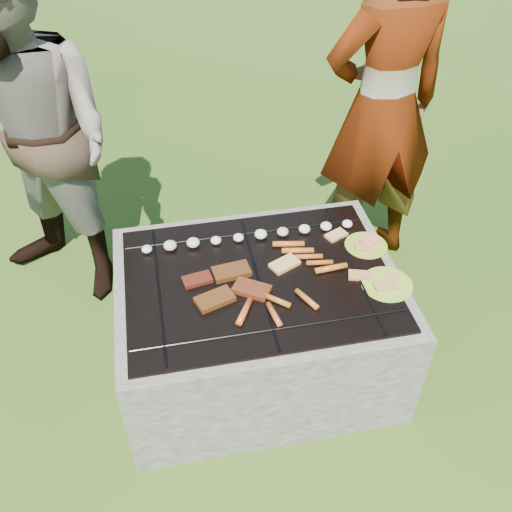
{
  "coord_description": "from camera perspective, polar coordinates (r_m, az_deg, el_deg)",
  "views": [
    {
      "loc": [
        -0.38,
        -1.84,
        2.41
      ],
      "look_at": [
        0.0,
        0.05,
        0.7
      ],
      "focal_mm": 40.0,
      "sensor_mm": 36.0,
      "label": 1
    }
  ],
  "objects": [
    {
      "name": "sausages",
      "position": [
        2.59,
        3.79,
        -2.02
      ],
      "size": [
        0.57,
        0.53,
        0.03
      ],
      "color": "orange",
      "rests_on": "fire_pit"
    },
    {
      "name": "bread_on_grate",
      "position": [
        2.7,
        5.95,
        -0.3
      ],
      "size": [
        0.46,
        0.39,
        0.02
      ],
      "color": "#F7C67E",
      "rests_on": "fire_pit"
    },
    {
      "name": "mushrooms",
      "position": [
        2.79,
        -0.9,
        2.0
      ],
      "size": [
        1.05,
        0.06,
        0.04
      ],
      "color": "#EFE7CB",
      "rests_on": "fire_pit"
    },
    {
      "name": "bystander",
      "position": [
        3.09,
        -21.15,
        10.37
      ],
      "size": [
        1.16,
        1.14,
        1.89
      ],
      "primitive_type": "imported",
      "rotation": [
        0.0,
        0.0,
        -0.7
      ],
      "color": "#A7998B",
      "rests_on": "ground"
    },
    {
      "name": "plate_far",
      "position": [
        2.82,
        10.98,
        1.04
      ],
      "size": [
        0.27,
        0.27,
        0.03
      ],
      "color": "gold",
      "rests_on": "fire_pit"
    },
    {
      "name": "fire_pit",
      "position": [
        2.84,
        0.2,
        -7.0
      ],
      "size": [
        1.3,
        1.0,
        0.62
      ],
      "color": "gray",
      "rests_on": "ground"
    },
    {
      "name": "cook",
      "position": [
        3.22,
        12.6,
        14.17
      ],
      "size": [
        0.77,
        0.56,
        1.96
      ],
      "primitive_type": "imported",
      "rotation": [
        0.0,
        0.0,
        3.27
      ],
      "color": "#A19186",
      "rests_on": "ground"
    },
    {
      "name": "plate_near",
      "position": [
        2.64,
        12.95,
        -2.81
      ],
      "size": [
        0.29,
        0.29,
        0.03
      ],
      "color": "#DEFF3C",
      "rests_on": "fire_pit"
    },
    {
      "name": "pork_slabs",
      "position": [
        2.55,
        -2.87,
        -2.91
      ],
      "size": [
        0.39,
        0.29,
        0.02
      ],
      "color": "maroon",
      "rests_on": "fire_pit"
    },
    {
      "name": "lawn",
      "position": [
        3.05,
        0.19,
        -10.51
      ],
      "size": [
        60.0,
        60.0,
        0.0
      ],
      "primitive_type": "plane",
      "color": "#224210",
      "rests_on": "ground"
    }
  ]
}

